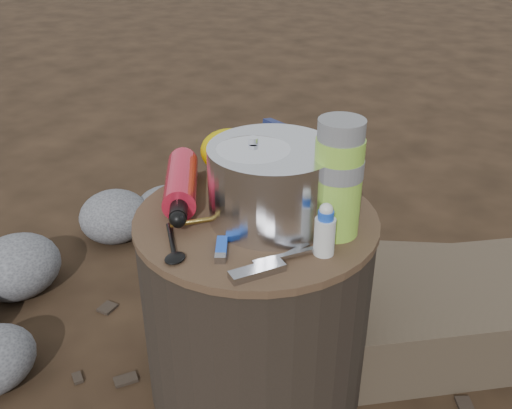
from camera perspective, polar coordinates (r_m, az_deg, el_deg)
The scene contains 15 objects.
ground at distance 1.45m, azimuth -0.00°, elevation -16.88°, with size 60.00×60.00×0.00m, color black.
stump at distance 1.30m, azimuth -0.00°, elevation -9.88°, with size 0.49×0.49×0.45m, color black.
rock_ring at distance 1.76m, azimuth -17.34°, elevation -5.25°, with size 0.42×0.92×0.18m, color #55555A, non-canonical shape.
foil_windscreen at distance 1.13m, azimuth 1.62°, elevation 2.09°, with size 0.25×0.25×0.15m, color silver.
camping_pot at distance 1.12m, azimuth -0.26°, elevation 2.23°, with size 0.17×0.17×0.17m, color white.
fuel_bottle at distance 1.24m, azimuth -7.36°, elevation 2.13°, with size 0.07×0.28×0.07m, color red, non-canonical shape.
thermos at distance 1.08m, azimuth 8.05°, elevation 2.48°, with size 0.09×0.09×0.23m, color #87BF38.
travel_mug at distance 1.26m, azimuth 7.80°, elevation 3.50°, with size 0.07×0.07×0.11m, color black.
stuff_sack at distance 1.33m, azimuth -2.28°, elevation 5.12°, with size 0.16×0.13×0.11m, color #B89F00.
food_pouch at distance 1.30m, azimuth 2.22°, elevation 5.16°, with size 0.10×0.02×0.13m, color #151C49.
lighter at distance 1.06m, azimuth -3.40°, elevation -4.16°, with size 0.02×0.08×0.01m, color blue.
multitool at distance 1.00m, azimuth 0.12°, elevation -6.57°, with size 0.03×0.10×0.01m, color #9E9DA2.
pot_grabber at distance 1.04m, azimuth 2.51°, elevation -5.11°, with size 0.04×0.13×0.01m, color #9E9DA2, non-canonical shape.
spork at distance 1.10m, azimuth -8.31°, elevation -3.45°, with size 0.03×0.13×0.01m, color black, non-canonical shape.
squeeze_bottle at distance 1.04m, azimuth 6.77°, elevation -2.69°, with size 0.04×0.04×0.09m, color silver.
Camera 1 is at (0.50, -0.89, 1.04)m, focal length 40.72 mm.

